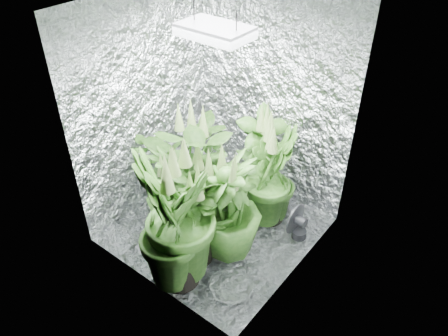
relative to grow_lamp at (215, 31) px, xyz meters
name	(u,v)px	position (x,y,z in m)	size (l,w,h in m)	color
ground	(217,229)	(0.00, 0.00, -1.83)	(1.60, 1.60, 0.00)	silver
walls	(216,136)	(0.00, 0.00, -0.83)	(1.62, 1.62, 2.00)	silver
ceiling	(214,5)	(0.00, 0.00, 0.17)	(1.60, 1.60, 0.01)	silver
grow_lamp	(215,31)	(0.00, 0.00, 0.00)	(0.50, 0.30, 0.22)	gray
plant_a	(190,165)	(-0.37, 0.07, -1.31)	(1.03, 1.03, 1.10)	black
plant_b	(262,157)	(0.04, 0.63, -1.36)	(0.70, 0.70, 1.04)	black
plant_c	(271,178)	(0.28, 0.42, -1.35)	(0.52, 0.52, 1.03)	black
plant_d	(171,193)	(-0.33, -0.23, -1.42)	(0.63, 0.63, 0.89)	black
plant_e	(206,197)	(0.01, -0.15, -1.35)	(0.96, 0.96, 1.00)	black
plant_f	(195,219)	(0.08, -0.37, -1.39)	(0.65, 0.65, 0.97)	black
plant_g	(176,222)	(0.13, -0.63, -1.20)	(0.85, 0.85, 1.33)	black
plant_h	(230,208)	(0.24, -0.14, -1.35)	(0.74, 0.74, 1.03)	black
circulation_fan	(297,224)	(0.61, 0.37, -1.69)	(0.13, 0.29, 0.33)	black
plant_label	(182,260)	(0.19, -0.67, -1.53)	(0.05, 0.01, 0.08)	white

